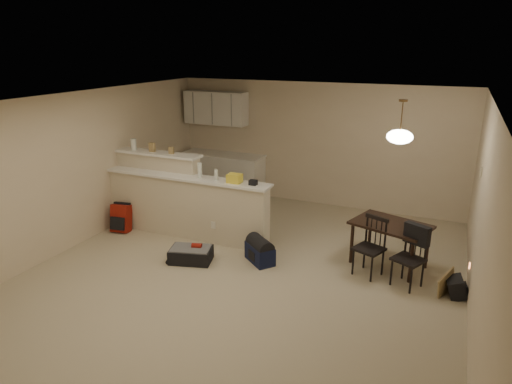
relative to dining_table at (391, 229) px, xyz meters
The scene contains 21 objects.
room 2.31m from the dining_table, 148.16° to the right, with size 7.00×7.02×2.50m.
breakfast_bar 3.64m from the dining_table, behind, with size 3.08×0.58×1.39m.
upper_cabinets 4.80m from the dining_table, 152.21° to the left, with size 1.40×0.34×0.70m, color white.
kitchen_counter 4.38m from the dining_table, 152.50° to the left, with size 1.80×0.60×0.90m, color white.
thermostat 1.48m from the dining_table, 19.07° to the left, with size 0.02×0.12×0.12m, color beige.
jar 4.67m from the dining_table, behind, with size 0.10×0.10×0.20m, color silver.
cereal_box 4.27m from the dining_table, behind, with size 0.10×0.07×0.16m, color #A18453.
small_box 3.87m from the dining_table, behind, with size 0.08×0.06×0.12m, color #A18453.
bottle_a 3.16m from the dining_table, behind, with size 0.07×0.07×0.26m, color silver.
bottle_b 2.85m from the dining_table, behind, with size 0.06×0.06×0.18m, color silver.
bag_lump 2.53m from the dining_table, behind, with size 0.22×0.18×0.14m, color #A18453.
pouch 2.20m from the dining_table, behind, with size 0.12×0.10×0.08m, color #A18453.
dining_table is the anchor object (origin of this frame).
pendant_lamp 1.40m from the dining_table, 135.00° to the left, with size 0.36×0.36×0.62m.
dining_chair_near 0.51m from the dining_table, 117.68° to the right, with size 0.38×0.36×0.87m, color black, non-canonical shape.
dining_chair_far 0.65m from the dining_table, 58.64° to the right, with size 0.38×0.36×0.86m, color black, non-canonical shape.
suitcase 3.05m from the dining_table, 158.64° to the right, with size 0.63×0.41×0.21m, color black.
red_backpack 4.63m from the dining_table, behind, with size 0.33×0.20×0.49m, color maroon.
navy_duffel 2.00m from the dining_table, 159.34° to the right, with size 0.51×0.28×0.28m, color #111735.
black_daypack 1.21m from the dining_table, 30.01° to the right, with size 0.29×0.21×0.26m, color black.
cardboard_sheet 1.10m from the dining_table, 33.71° to the right, with size 0.41×0.02×0.31m, color #A18453.
Camera 1 is at (2.58, -5.38, 3.21)m, focal length 32.00 mm.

